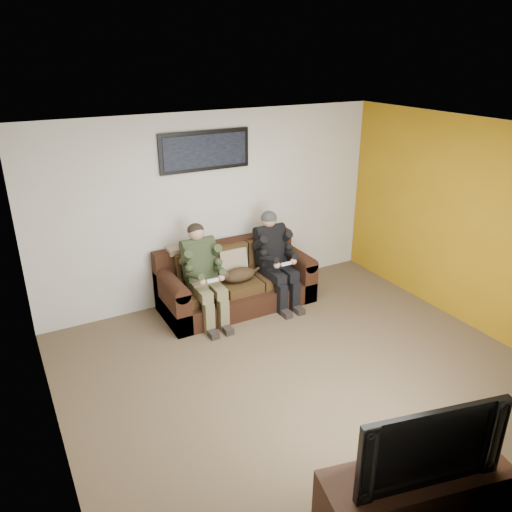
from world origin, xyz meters
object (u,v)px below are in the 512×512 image
cat (238,275)px  framed_poster (205,151)px  television (423,438)px  person_left (203,269)px  sofa (234,282)px  person_right (274,254)px  tv_stand (414,495)px

cat → framed_poster: bearing=106.4°
framed_poster → television: (-0.17, -4.17, -1.32)m
person_left → framed_poster: framed_poster is taller
sofa → cat: size_ratio=3.17×
person_right → tv_stand: (-0.90, -3.60, -0.49)m
person_left → tv_stand: (0.17, -3.60, -0.48)m
person_left → sofa: bearing=18.0°
sofa → television: television is taller
sofa → tv_stand: (-0.37, -3.77, -0.09)m
cat → television: 3.63m
sofa → framed_poster: size_ratio=1.67×
sofa → television: size_ratio=1.83×
framed_poster → tv_stand: framed_poster is taller
sofa → person_right: (0.54, -0.17, 0.39)m
person_left → cat: 0.54m
tv_stand → person_right: bearing=88.5°
cat → tv_stand: cat is taller
person_right → cat: 0.60m
person_right → television: person_right is taller
person_left → television: 3.61m
sofa → framed_poster: bearing=117.1°
sofa → tv_stand: sofa is taller
cat → tv_stand: 3.63m
sofa → cat: sofa is taller
cat → framed_poster: (-0.17, 0.56, 1.58)m
television → cat: bearing=97.3°
person_left → tv_stand: size_ratio=0.88×
cat → tv_stand: bearing=-95.3°
sofa → tv_stand: 3.79m
cat → sofa: bearing=78.8°
framed_poster → television: bearing=-92.3°
person_left → television: size_ratio=1.12×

